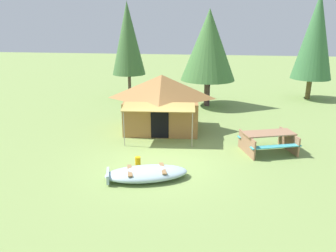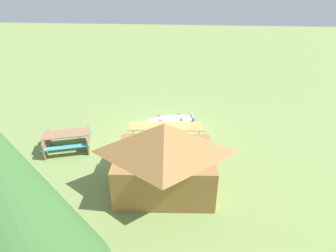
{
  "view_description": "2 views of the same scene",
  "coord_description": "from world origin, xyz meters",
  "views": [
    {
      "loc": [
        1.76,
        -10.57,
        4.82
      ],
      "look_at": [
        0.2,
        0.64,
        1.18
      ],
      "focal_mm": 34.75,
      "sensor_mm": 36.0,
      "label": 1
    },
    {
      "loc": [
        -1.39,
        11.35,
        6.46
      ],
      "look_at": [
        -0.37,
        1.13,
        1.12
      ],
      "focal_mm": 29.31,
      "sensor_mm": 36.0,
      "label": 2
    }
  ],
  "objects": [
    {
      "name": "cooler_box",
      "position": [
        -1.33,
        2.87,
        0.17
      ],
      "size": [
        0.64,
        0.63,
        0.34
      ],
      "primitive_type": "cube",
      "rotation": [
        0.0,
        0.0,
        2.39
      ],
      "color": "blue",
      "rests_on": "ground_plane"
    },
    {
      "name": "picnic_table",
      "position": [
        3.97,
        1.57,
        0.49
      ],
      "size": [
        2.3,
        2.01,
        0.78
      ],
      "color": "#9A6F51",
      "rests_on": "ground_plane"
    },
    {
      "name": "canvas_cabin_tent",
      "position": [
        -0.51,
        3.7,
        1.33
      ],
      "size": [
        3.72,
        3.88,
        2.56
      ],
      "color": "#A06E3B",
      "rests_on": "ground_plane"
    },
    {
      "name": "fuel_can",
      "position": [
        -0.72,
        -0.4,
        0.16
      ],
      "size": [
        0.24,
        0.24,
        0.32
      ],
      "primitive_type": "cylinder",
      "rotation": [
        0.0,
        0.0,
        4.45
      ],
      "color": "orange",
      "rests_on": "ground_plane"
    },
    {
      "name": "ground_plane",
      "position": [
        0.0,
        0.0,
        0.0
      ],
      "size": [
        80.0,
        80.0,
        0.0
      ],
      "primitive_type": "plane",
      "color": "#7D974F"
    },
    {
      "name": "beached_rowboat",
      "position": [
        -0.23,
        -1.34,
        0.19
      ],
      "size": [
        2.85,
        1.83,
        0.37
      ],
      "color": "#A0BBC4",
      "rests_on": "ground_plane"
    }
  ]
}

